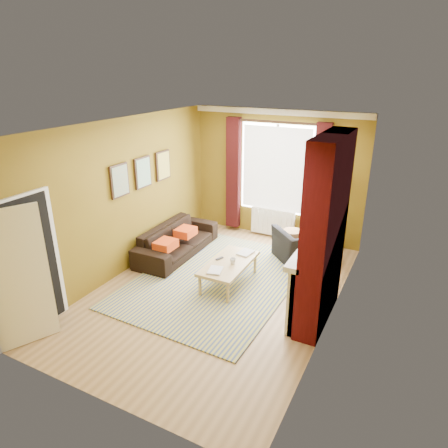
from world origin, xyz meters
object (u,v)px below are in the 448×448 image
(armchair, at_px, (303,244))
(floor_lamp, at_px, (339,191))
(coffee_table, at_px, (229,264))
(wicker_stool, at_px, (292,241))
(sofa, at_px, (177,240))

(armchair, height_order, floor_lamp, floor_lamp)
(coffee_table, relative_size, wicker_stool, 2.58)
(coffee_table, bearing_deg, wicker_stool, 71.10)
(sofa, distance_m, wicker_stool, 2.36)
(sofa, relative_size, wicker_stool, 4.12)
(sofa, distance_m, coffee_table, 1.61)
(coffee_table, xyz_separation_m, wicker_stool, (0.58, 1.75, -0.14))
(wicker_stool, bearing_deg, floor_lamp, 24.04)
(armchair, distance_m, floor_lamp, 1.25)
(coffee_table, distance_m, floor_lamp, 2.67)
(sofa, bearing_deg, coffee_table, -113.12)
(armchair, relative_size, coffee_table, 0.78)
(wicker_stool, bearing_deg, coffee_table, -108.27)
(sofa, xyz_separation_m, armchair, (2.36, 0.93, 0.03))
(wicker_stool, bearing_deg, sofa, -151.17)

